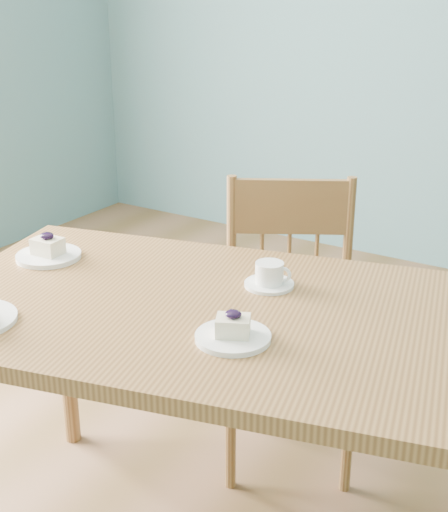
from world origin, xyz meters
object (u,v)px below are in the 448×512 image
(dining_table, at_px, (217,335))
(dining_chair, at_px, (289,324))
(cheesecake_plate_near, at_px, (233,332))
(cheesecake_plate_far, at_px, (48,252))
(coffee_cup, at_px, (270,276))

(dining_table, height_order, dining_chair, dining_chair)
(cheesecake_plate_near, bearing_deg, dining_chair, 106.10)
(cheesecake_plate_far, height_order, coffee_cup, cheesecake_plate_far)
(cheesecake_plate_far, xyz_separation_m, coffee_cup, (0.60, 0.15, 0.01))
(dining_table, bearing_deg, cheesecake_plate_near, -59.39)
(cheesecake_plate_near, relative_size, coffee_cup, 1.31)
(cheesecake_plate_far, bearing_deg, cheesecake_plate_near, -11.34)
(cheesecake_plate_far, relative_size, coffee_cup, 1.42)
(cheesecake_plate_near, height_order, coffee_cup, cheesecake_plate_near)
(coffee_cup, bearing_deg, dining_chair, 94.63)
(dining_table, xyz_separation_m, dining_chair, (-0.07, 0.51, -0.21))
(dining_chair, height_order, cheesecake_plate_far, dining_chair)
(dining_table, distance_m, cheesecake_plate_far, 0.56)
(dining_table, xyz_separation_m, cheesecake_plate_near, (0.12, -0.12, 0.09))
(dining_chair, bearing_deg, coffee_cup, -101.52)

